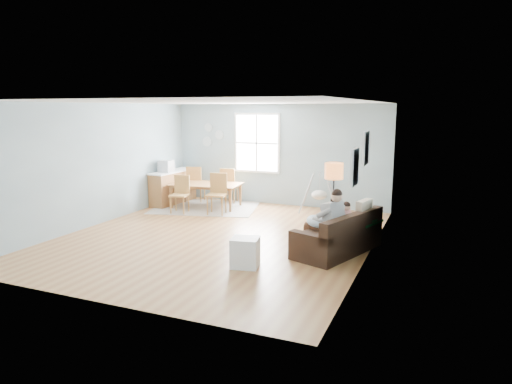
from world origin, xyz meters
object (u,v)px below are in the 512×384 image
at_px(floor_lamp, 334,178).
at_px(dining_table, 206,196).
at_px(toddler, 342,216).
at_px(chair_ne, 228,183).
at_px(chair_nw, 195,182).
at_px(chair_sw, 181,192).
at_px(monitor, 166,166).
at_px(baby_swing, 319,194).
at_px(father, 327,219).
at_px(storage_cube, 245,252).
at_px(chair_se, 218,191).
at_px(sofa, 340,238).
at_px(counter, 173,187).

xyz_separation_m(floor_lamp, dining_table, (-3.94, 2.37, -1.02)).
bearing_deg(toddler, chair_ne, 141.54).
bearing_deg(chair_ne, chair_nw, -166.14).
relative_size(chair_sw, chair_nw, 0.93).
xyz_separation_m(floor_lamp, monitor, (-5.04, 2.22, -0.28)).
bearing_deg(baby_swing, dining_table, -165.71).
bearing_deg(dining_table, father, -41.07).
bearing_deg(chair_ne, storage_cube, -61.08).
bearing_deg(chair_se, sofa, -29.15).
bearing_deg(storage_cube, baby_swing, 89.29).
distance_m(sofa, floor_lamp, 1.09).
relative_size(sofa, father, 1.66).
bearing_deg(monitor, baby_swing, 12.61).
relative_size(toddler, chair_nw, 0.71).
relative_size(chair_nw, monitor, 3.00).
bearing_deg(sofa, toddler, 92.39).
relative_size(chair_se, monitor, 3.01).
distance_m(dining_table, chair_sw, 0.83).
relative_size(floor_lamp, dining_table, 0.90).
height_order(sofa, counter, counter).
bearing_deg(chair_nw, chair_se, -39.94).
height_order(sofa, toddler, toddler).
bearing_deg(father, sofa, 46.27).
relative_size(monitor, baby_swing, 0.30).
relative_size(father, chair_ne, 1.26).
xyz_separation_m(counter, baby_swing, (3.97, 0.58, -0.03)).
xyz_separation_m(father, chair_sw, (-4.20, 1.92, -0.12)).
xyz_separation_m(dining_table, chair_ne, (0.30, 0.74, 0.24)).
bearing_deg(chair_ne, chair_sw, -112.09).
height_order(sofa, father, father).
distance_m(chair_se, chair_ne, 1.30).
height_order(toddler, floor_lamp, floor_lamp).
xyz_separation_m(sofa, baby_swing, (-1.23, 3.19, 0.16)).
height_order(chair_se, chair_ne, chair_se).
xyz_separation_m(monitor, baby_swing, (3.98, 0.89, -0.63)).
bearing_deg(chair_sw, father, -24.58).
bearing_deg(dining_table, chair_ne, 61.14).
relative_size(storage_cube, chair_sw, 0.55).
bearing_deg(floor_lamp, sofa, -27.07).
height_order(father, floor_lamp, floor_lamp).
bearing_deg(floor_lamp, chair_nw, 147.58).
bearing_deg(chair_se, chair_nw, 140.06).
bearing_deg(chair_nw, toddler, -30.60).
bearing_deg(storage_cube, dining_table, 126.50).
distance_m(chair_sw, monitor, 1.13).
relative_size(chair_nw, counter, 0.61).
distance_m(sofa, storage_cube, 1.86).
distance_m(floor_lamp, counter, 5.70).
relative_size(chair_se, counter, 0.61).
bearing_deg(chair_ne, dining_table, -112.18).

